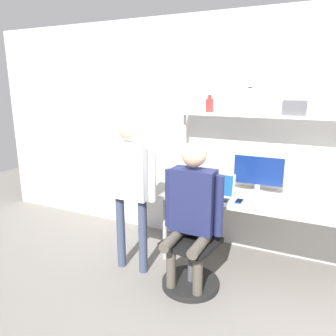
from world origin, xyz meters
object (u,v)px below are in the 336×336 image
at_px(laptop, 217,191).
at_px(office_chair, 193,257).
at_px(person_seated, 192,205).
at_px(monitor, 258,173).
at_px(cell_phone, 239,201).
at_px(storage_box, 295,108).
at_px(bottle_clear, 249,102).
at_px(bottle_red, 210,105).
at_px(person_standing, 130,176).

height_order(laptop, office_chair, laptop).
xyz_separation_m(office_chair, person_seated, (-0.01, -0.04, 0.56)).
xyz_separation_m(monitor, cell_phone, (-0.11, -0.37, -0.22)).
bearing_deg(office_chair, cell_phone, 55.33).
height_order(person_seated, storage_box, storage_box).
xyz_separation_m(person_seated, storage_box, (0.74, 0.87, 0.85)).
relative_size(office_chair, bottle_clear, 3.41).
xyz_separation_m(bottle_clear, bottle_red, (-0.44, -0.00, -0.04)).
xyz_separation_m(monitor, office_chair, (-0.43, -0.82, -0.70)).
bearing_deg(office_chair, laptop, 81.92).
bearing_deg(storage_box, person_standing, -149.35).
bearing_deg(monitor, bottle_clear, 177.61).
relative_size(bottle_red, storage_box, 0.81).
bearing_deg(person_seated, bottle_clear, 71.77).
height_order(laptop, storage_box, storage_box).
height_order(laptop, cell_phone, laptop).
height_order(monitor, cell_phone, monitor).
distance_m(monitor, bottle_red, 0.92).
height_order(person_seated, person_standing, person_standing).
bearing_deg(office_chair, monitor, 62.68).
bearing_deg(cell_phone, storage_box, 41.83).
height_order(person_standing, bottle_red, bottle_red).
relative_size(laptop, person_seated, 0.25).
bearing_deg(monitor, office_chair, -117.32).
bearing_deg(person_seated, person_standing, 177.29).
xyz_separation_m(laptop, person_seated, (-0.07, -0.52, 0.02)).
bearing_deg(bottle_red, laptop, -57.85).
bearing_deg(bottle_red, cell_phone, -38.64).
height_order(office_chair, storage_box, storage_box).
bearing_deg(bottle_red, person_standing, -122.33).
relative_size(laptop, bottle_clear, 1.30).
bearing_deg(laptop, bottle_red, 122.15).
distance_m(laptop, office_chair, 0.72).
bearing_deg(storage_box, monitor, -178.88).
relative_size(monitor, office_chair, 0.59).
height_order(monitor, bottle_red, bottle_red).
relative_size(monitor, storage_box, 2.42).
xyz_separation_m(bottle_red, storage_box, (0.89, 0.00, -0.00)).
bearing_deg(bottle_red, person_seated, -80.39).
bearing_deg(person_standing, bottle_red, 57.67).
height_order(person_seated, bottle_red, bottle_red).
distance_m(laptop, bottle_red, 0.96).
relative_size(monitor, bottle_red, 2.97).
height_order(office_chair, bottle_clear, bottle_clear).
bearing_deg(monitor, person_standing, -143.10).
bearing_deg(laptop, monitor, 44.17).
bearing_deg(bottle_clear, person_seated, -108.23).
distance_m(monitor, bottle_clear, 0.76).
bearing_deg(person_seated, bottle_red, 99.61).
bearing_deg(monitor, bottle_red, 179.41).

